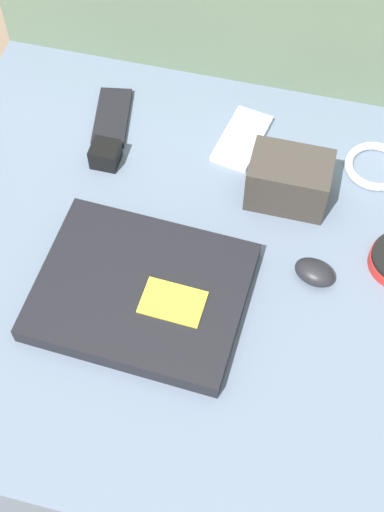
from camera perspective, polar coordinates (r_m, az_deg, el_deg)
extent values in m
plane|color=#7A6651|center=(1.22, 0.00, -4.22)|extent=(8.00, 8.00, 0.00)
cube|color=slate|center=(1.15, 0.00, -2.49)|extent=(0.91, 0.79, 0.15)
cube|color=black|center=(1.05, -4.08, -2.85)|extent=(0.31, 0.26, 0.03)
cube|color=yellow|center=(1.02, -1.55, -3.71)|extent=(0.09, 0.06, 0.00)
ellipsoid|color=black|center=(1.08, 9.79, -1.30)|extent=(0.07, 0.06, 0.03)
cube|color=black|center=(1.27, -6.41, 10.98)|extent=(0.08, 0.14, 0.01)
cube|color=silver|center=(1.23, 4.02, 9.35)|extent=(0.09, 0.14, 0.01)
cube|color=#38332D|center=(1.13, 7.76, 6.02)|extent=(0.13, 0.08, 0.09)
cube|color=black|center=(1.20, -6.95, 8.08)|extent=(0.05, 0.04, 0.04)
torus|color=white|center=(1.23, 14.45, 6.98)|extent=(0.10, 0.10, 0.01)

